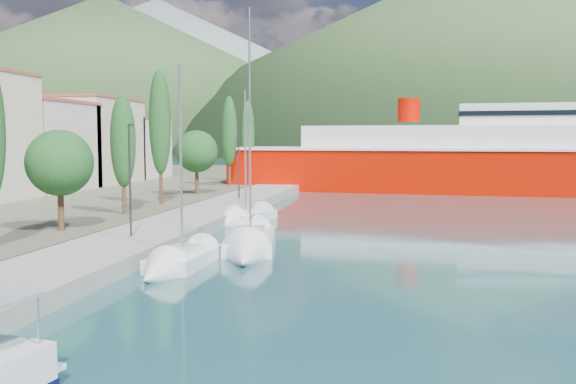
# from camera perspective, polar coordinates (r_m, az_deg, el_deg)

# --- Properties ---
(ground) EXTENTS (1400.00, 1400.00, 0.00)m
(ground) POSITION_cam_1_polar(r_m,az_deg,el_deg) (136.62, 8.16, 2.15)
(ground) COLOR #205054
(quay) EXTENTS (5.00, 88.00, 0.80)m
(quay) POSITION_cam_1_polar(r_m,az_deg,el_deg) (45.18, -8.48, -2.51)
(quay) COLOR gray
(quay) RESTS_ON ground
(hills_far) EXTENTS (1480.00, 900.00, 180.00)m
(hills_far) POSITION_cam_1_polar(r_m,az_deg,el_deg) (652.77, 22.62, 10.66)
(hills_far) COLOR slate
(hills_far) RESTS_ON ground
(hills_near) EXTENTS (1010.00, 520.00, 115.00)m
(hills_near) POSITION_cam_1_polar(r_m,az_deg,el_deg) (402.01, 24.18, 10.49)
(hills_near) COLOR #37542C
(hills_near) RESTS_ON ground
(tree_row) EXTENTS (4.07, 63.25, 11.04)m
(tree_row) POSITION_cam_1_polar(r_m,az_deg,el_deg) (52.38, -11.84, 4.31)
(tree_row) COLOR #47301E
(tree_row) RESTS_ON land_strip
(lamp_posts) EXTENTS (0.15, 47.25, 6.06)m
(lamp_posts) POSITION_cam_1_polar(r_m,az_deg,el_deg) (35.12, -14.14, 1.37)
(lamp_posts) COLOR #2D2D33
(lamp_posts) RESTS_ON quay
(sailboat_near) EXTENTS (2.41, 7.30, 10.38)m
(sailboat_near) POSITION_cam_1_polar(r_m,az_deg,el_deg) (29.79, -10.40, -6.52)
(sailboat_near) COLOR silver
(sailboat_near) RESTS_ON ground
(sailboat_mid) EXTENTS (4.26, 10.09, 14.09)m
(sailboat_mid) POSITION_cam_1_polar(r_m,az_deg,el_deg) (33.67, -3.58, -5.06)
(sailboat_mid) COLOR silver
(sailboat_mid) RESTS_ON ground
(sailboat_far) EXTENTS (3.97, 7.51, 10.54)m
(sailboat_far) POSITION_cam_1_polar(r_m,az_deg,el_deg) (45.87, -4.61, -2.49)
(sailboat_far) COLOR silver
(sailboat_far) RESTS_ON ground
(ferry) EXTENTS (58.08, 16.56, 11.38)m
(ferry) POSITION_cam_1_polar(r_m,az_deg,el_deg) (76.79, 16.67, 2.61)
(ferry) COLOR #C00E00
(ferry) RESTS_ON ground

